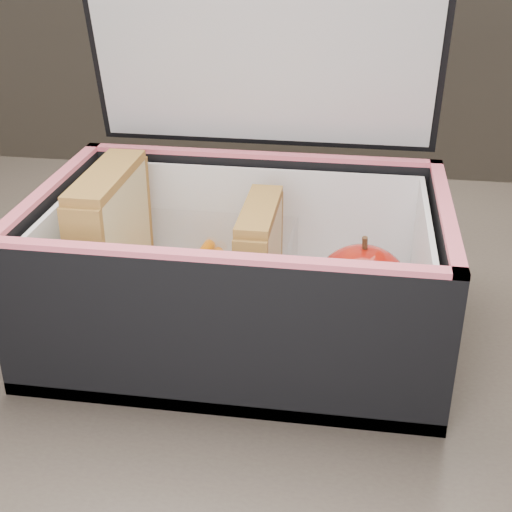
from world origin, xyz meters
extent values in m
cube|color=brown|center=(0.00, 0.00, 0.73)|extent=(1.20, 0.80, 0.03)
cube|color=black|center=(-0.05, 0.14, 0.96)|extent=(0.29, 0.04, 0.19)
cube|color=tan|center=(-0.16, 0.02, 0.82)|extent=(0.01, 0.10, 0.11)
cube|color=#C15F69|center=(-0.15, 0.02, 0.82)|extent=(0.01, 0.10, 0.10)
cube|color=tan|center=(-0.14, 0.02, 0.82)|extent=(0.01, 0.10, 0.11)
cube|color=#8E5F35|center=(-0.15, 0.02, 0.88)|extent=(0.03, 0.10, 0.01)
cube|color=tan|center=(-0.04, 0.02, 0.81)|extent=(0.01, 0.08, 0.09)
cube|color=#C15F69|center=(-0.04, 0.02, 0.81)|extent=(0.01, 0.08, 0.08)
cube|color=tan|center=(-0.03, 0.02, 0.81)|extent=(0.01, 0.08, 0.09)
cube|color=#8E5F35|center=(-0.04, 0.02, 0.86)|extent=(0.02, 0.08, 0.01)
cylinder|color=#DE5D00|center=(-0.10, 0.01, 0.77)|extent=(0.02, 0.08, 0.01)
cylinder|color=#DE5D00|center=(-0.11, 0.03, 0.78)|extent=(0.02, 0.08, 0.01)
cylinder|color=#DE5D00|center=(-0.09, 0.05, 0.80)|extent=(0.02, 0.08, 0.01)
cylinder|color=#DE5D00|center=(-0.08, 0.03, 0.77)|extent=(0.02, 0.08, 0.01)
cylinder|color=#DE5D00|center=(-0.11, 0.02, 0.78)|extent=(0.02, 0.08, 0.01)
cylinder|color=#DE5D00|center=(-0.11, 0.01, 0.80)|extent=(0.02, 0.08, 0.01)
cylinder|color=#DE5D00|center=(-0.10, 0.05, 0.77)|extent=(0.02, 0.08, 0.01)
cylinder|color=#DE5D00|center=(-0.09, 0.06, 0.78)|extent=(0.02, 0.08, 0.01)
cylinder|color=#DE5D00|center=(-0.09, 0.01, 0.80)|extent=(0.02, 0.08, 0.01)
cube|color=white|center=(0.04, 0.02, 0.77)|extent=(0.09, 0.09, 0.01)
ellipsoid|color=maroon|center=(0.04, 0.02, 0.80)|extent=(0.09, 0.09, 0.06)
cylinder|color=#432B18|center=(0.04, 0.02, 0.84)|extent=(0.01, 0.01, 0.01)
camera|label=1|loc=(0.03, -0.44, 1.06)|focal=50.00mm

